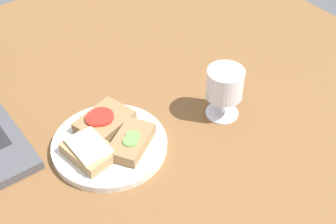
{
  "coord_description": "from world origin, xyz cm",
  "views": [
    {
      "loc": [
        -35.03,
        -54.38,
        70.7
      ],
      "look_at": [
        5.99,
        0.51,
        8.0
      ],
      "focal_mm": 50.0,
      "sensor_mm": 36.0,
      "label": 1
    }
  ],
  "objects_px": {
    "sandwich_with_cucumber": "(132,142)",
    "wine_glass": "(225,86)",
    "sandwich_with_tomato": "(104,121)",
    "plate": "(110,145)",
    "sandwich_with_cheese": "(89,150)"
  },
  "relations": [
    {
      "from": "sandwich_with_cucumber",
      "to": "sandwich_with_tomato",
      "type": "height_order",
      "value": "sandwich_with_tomato"
    },
    {
      "from": "plate",
      "to": "sandwich_with_tomato",
      "type": "distance_m",
      "value": 0.05
    },
    {
      "from": "sandwich_with_cucumber",
      "to": "sandwich_with_cheese",
      "type": "distance_m",
      "value": 0.08
    },
    {
      "from": "wine_glass",
      "to": "plate",
      "type": "bearing_deg",
      "value": 166.6
    },
    {
      "from": "plate",
      "to": "wine_glass",
      "type": "relative_size",
      "value": 1.99
    },
    {
      "from": "plate",
      "to": "sandwich_with_tomato",
      "type": "relative_size",
      "value": 1.83
    },
    {
      "from": "sandwich_with_tomato",
      "to": "sandwich_with_cheese",
      "type": "relative_size",
      "value": 1.16
    },
    {
      "from": "plate",
      "to": "wine_glass",
      "type": "height_order",
      "value": "wine_glass"
    },
    {
      "from": "wine_glass",
      "to": "sandwich_with_cucumber",
      "type": "bearing_deg",
      "value": 174.51
    },
    {
      "from": "sandwich_with_cucumber",
      "to": "wine_glass",
      "type": "bearing_deg",
      "value": -5.49
    },
    {
      "from": "plate",
      "to": "sandwich_with_cheese",
      "type": "distance_m",
      "value": 0.05
    },
    {
      "from": "plate",
      "to": "wine_glass",
      "type": "xyz_separation_m",
      "value": [
        0.24,
        -0.06,
        0.07
      ]
    },
    {
      "from": "sandwich_with_cucumber",
      "to": "plate",
      "type": "bearing_deg",
      "value": 128.34
    },
    {
      "from": "sandwich_with_tomato",
      "to": "plate",
      "type": "bearing_deg",
      "value": -109.99
    },
    {
      "from": "sandwich_with_cucumber",
      "to": "sandwich_with_tomato",
      "type": "xyz_separation_m",
      "value": [
        -0.01,
        0.08,
        0.0
      ]
    }
  ]
}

